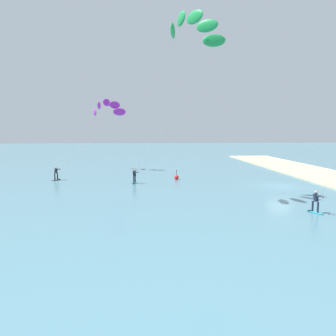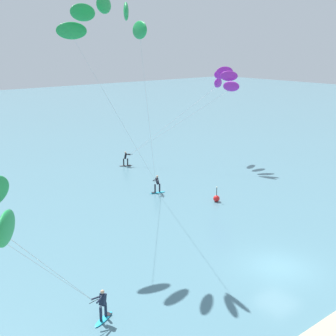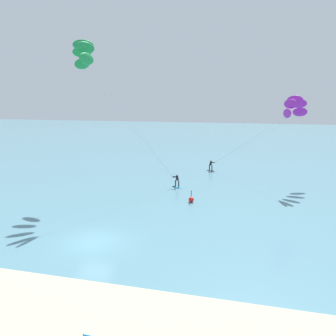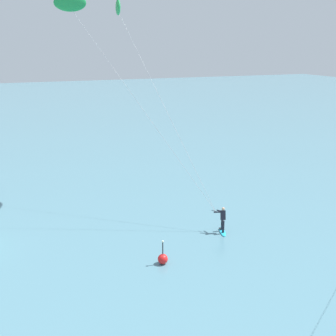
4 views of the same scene
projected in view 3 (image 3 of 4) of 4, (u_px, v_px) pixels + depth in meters
ground_plane at (94, 243)px, 23.39m from camera, size 240.00×240.00×0.00m
sand_strip at (3, 329)px, 14.51m from camera, size 80.00×8.82×0.16m
kitesurfer_mid_water at (88, 59)px, 31.54m from camera, size 11.57×8.98×16.20m
kitesurfer_far_out at (291, 109)px, 37.55m from camera, size 12.85×8.63×10.85m
marker_buoy at (191, 199)px, 32.43m from camera, size 0.56×0.56×1.38m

